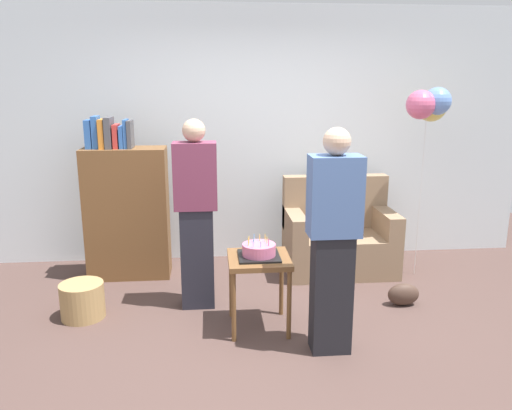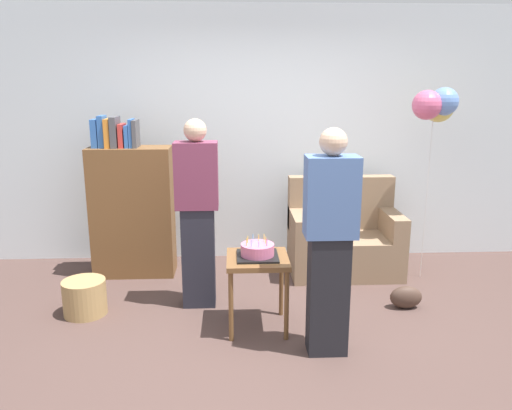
{
  "view_description": "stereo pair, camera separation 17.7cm",
  "coord_description": "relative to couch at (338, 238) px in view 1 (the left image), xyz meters",
  "views": [
    {
      "loc": [
        -0.48,
        -3.43,
        1.93
      ],
      "look_at": [
        -0.12,
        0.53,
        0.95
      ],
      "focal_mm": 35.6,
      "sensor_mm": 36.0,
      "label": 1
    },
    {
      "loc": [
        -0.3,
        -3.45,
        1.93
      ],
      "look_at": [
        -0.12,
        0.53,
        0.95
      ],
      "focal_mm": 35.6,
      "sensor_mm": 36.0,
      "label": 2
    }
  ],
  "objects": [
    {
      "name": "ground_plane",
      "position": [
        -0.83,
        -1.5,
        -0.34
      ],
      "size": [
        8.0,
        8.0,
        0.0
      ],
      "primitive_type": "plane",
      "color": "#4C3833"
    },
    {
      "name": "person_blowing_candles",
      "position": [
        -1.44,
        -0.76,
        0.49
      ],
      "size": [
        0.36,
        0.22,
        1.63
      ],
      "rotation": [
        0.0,
        0.0,
        -0.22
      ],
      "color": "#23232D",
      "rests_on": "ground_plane"
    },
    {
      "name": "side_table",
      "position": [
        -0.95,
        -1.21,
        0.16
      ],
      "size": [
        0.48,
        0.48,
        0.59
      ],
      "color": "brown",
      "rests_on": "ground_plane"
    },
    {
      "name": "bookshelf",
      "position": [
        -2.14,
        0.02,
        0.35
      ],
      "size": [
        0.8,
        0.36,
        1.6
      ],
      "color": "brown",
      "rests_on": "ground_plane"
    },
    {
      "name": "handbag",
      "position": [
        0.36,
        -0.92,
        -0.24
      ],
      "size": [
        0.28,
        0.14,
        0.2
      ],
      "primitive_type": "ellipsoid",
      "color": "#473328",
      "rests_on": "ground_plane"
    },
    {
      "name": "balloon_bunch",
      "position": [
        0.78,
        -0.19,
        1.37
      ],
      "size": [
        0.44,
        0.4,
        1.87
      ],
      "color": "silver",
      "rests_on": "ground_plane"
    },
    {
      "name": "wicker_basket",
      "position": [
        -2.39,
        -0.91,
        -0.19
      ],
      "size": [
        0.36,
        0.36,
        0.3
      ],
      "primitive_type": "cylinder",
      "color": "#A88451",
      "rests_on": "ground_plane"
    },
    {
      "name": "person_holding_cake",
      "position": [
        -0.46,
        -1.61,
        0.49
      ],
      "size": [
        0.36,
        0.22,
        1.63
      ],
      "rotation": [
        0.0,
        0.0,
        2.61
      ],
      "color": "black",
      "rests_on": "ground_plane"
    },
    {
      "name": "birthday_cake",
      "position": [
        -0.95,
        -1.21,
        0.3
      ],
      "size": [
        0.32,
        0.32,
        0.17
      ],
      "color": "black",
      "rests_on": "side_table"
    },
    {
      "name": "wall_back",
      "position": [
        -0.83,
        0.55,
        1.01
      ],
      "size": [
        6.0,
        0.1,
        2.7
      ],
      "primitive_type": "cube",
      "color": "silver",
      "rests_on": "ground_plane"
    },
    {
      "name": "couch",
      "position": [
        0.0,
        0.0,
        0.0
      ],
      "size": [
        1.1,
        0.7,
        0.96
      ],
      "color": "#8C7054",
      "rests_on": "ground_plane"
    }
  ]
}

